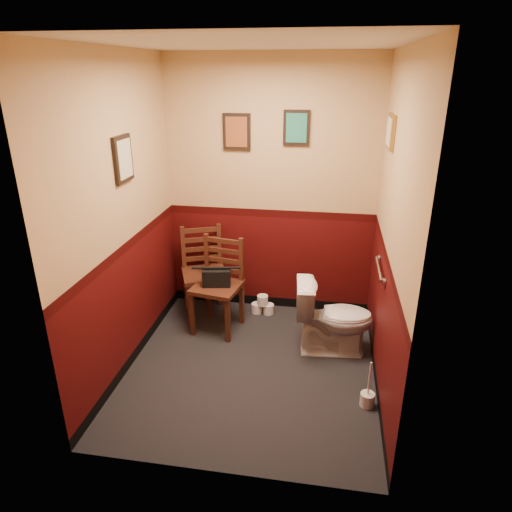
{
  "coord_description": "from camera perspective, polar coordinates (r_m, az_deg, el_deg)",
  "views": [
    {
      "loc": [
        0.61,
        -3.43,
        2.53
      ],
      "look_at": [
        0.0,
        0.25,
        1.0
      ],
      "focal_mm": 32.0,
      "sensor_mm": 36.0,
      "label": 1
    }
  ],
  "objects": [
    {
      "name": "framed_print_back_a",
      "position": [
        4.75,
        -2.44,
        15.25
      ],
      "size": [
        0.28,
        0.04,
        0.36
      ],
      "color": "black",
      "rests_on": "wall_back"
    },
    {
      "name": "toilet_brush",
      "position": [
        3.96,
        13.74,
        -16.92
      ],
      "size": [
        0.12,
        0.12,
        0.41
      ],
      "color": "silver",
      "rests_on": "floor"
    },
    {
      "name": "wall_right",
      "position": [
        3.66,
        16.59,
        2.55
      ],
      "size": [
        0.0,
        2.4,
        2.7
      ],
      "primitive_type": "cube",
      "rotation": [
        1.57,
        0.0,
        -1.57
      ],
      "color": "#3C0808",
      "rests_on": "ground"
    },
    {
      "name": "toilet",
      "position": [
        4.4,
        9.69,
        -7.64
      ],
      "size": [
        0.77,
        0.47,
        0.72
      ],
      "primitive_type": "imported",
      "rotation": [
        0.0,
        0.0,
        1.66
      ],
      "color": "white",
      "rests_on": "floor"
    },
    {
      "name": "handbag",
      "position": [
        4.6,
        -4.96,
        -2.66
      ],
      "size": [
        0.3,
        0.19,
        0.2
      ],
      "rotation": [
        0.0,
        0.0,
        0.18
      ],
      "color": "black",
      "rests_on": "chair_right"
    },
    {
      "name": "wall_back",
      "position": [
        4.82,
        1.85,
        8.1
      ],
      "size": [
        2.2,
        0.0,
        2.7
      ],
      "primitive_type": "cube",
      "rotation": [
        1.57,
        0.0,
        0.0
      ],
      "color": "#3C0808",
      "rests_on": "ground"
    },
    {
      "name": "ceiling",
      "position": [
        3.49,
        -0.74,
        25.09
      ],
      "size": [
        2.2,
        2.4,
        0.0
      ],
      "primitive_type": "cube",
      "rotation": [
        3.14,
        0.0,
        0.0
      ],
      "color": "silver",
      "rests_on": "ground"
    },
    {
      "name": "chair_left",
      "position": [
        4.97,
        -6.52,
        -2.08
      ],
      "size": [
        0.6,
        0.6,
        0.98
      ],
      "rotation": [
        0.0,
        0.0,
        0.39
      ],
      "color": "#4E2517",
      "rests_on": "floor"
    },
    {
      "name": "framed_print_right",
      "position": [
        4.09,
        16.48,
        14.68
      ],
      "size": [
        0.04,
        0.34,
        0.28
      ],
      "color": "olive",
      "rests_on": "wall_right"
    },
    {
      "name": "wall_front",
      "position": [
        2.6,
        -5.22,
        -4.82
      ],
      "size": [
        2.2,
        0.0,
        2.7
      ],
      "primitive_type": "cube",
      "rotation": [
        -1.57,
        0.0,
        0.0
      ],
      "color": "#3C0808",
      "rests_on": "ground"
    },
    {
      "name": "framed_print_back_b",
      "position": [
        4.66,
        5.09,
        15.67
      ],
      "size": [
        0.26,
        0.04,
        0.34
      ],
      "color": "black",
      "rests_on": "wall_back"
    },
    {
      "name": "wall_left",
      "position": [
        4.01,
        -16.36,
        4.26
      ],
      "size": [
        0.0,
        2.4,
        2.7
      ],
      "primitive_type": "cube",
      "rotation": [
        1.57,
        0.0,
        1.57
      ],
      "color": "#3C0808",
      "rests_on": "ground"
    },
    {
      "name": "floor",
      "position": [
        4.31,
        -0.56,
        -13.69
      ],
      "size": [
        2.2,
        2.4,
        0.0
      ],
      "primitive_type": "cube",
      "color": "black",
      "rests_on": "ground"
    },
    {
      "name": "framed_print_left",
      "position": [
        3.97,
        -16.26,
        11.57
      ],
      "size": [
        0.04,
        0.3,
        0.38
      ],
      "color": "black",
      "rests_on": "wall_left"
    },
    {
      "name": "grab_bar",
      "position": [
        4.03,
        15.17,
        -1.59
      ],
      "size": [
        0.05,
        0.56,
        0.06
      ],
      "color": "silver",
      "rests_on": "wall_right"
    },
    {
      "name": "tp_stack",
      "position": [
        5.11,
        0.83,
        -6.23
      ],
      "size": [
        0.25,
        0.13,
        0.22
      ],
      "color": "silver",
      "rests_on": "floor"
    },
    {
      "name": "chair_right",
      "position": [
        4.69,
        -4.7,
        -3.66
      ],
      "size": [
        0.52,
        0.52,
        0.97
      ],
      "rotation": [
        0.0,
        0.0,
        -0.17
      ],
      "color": "#4E2517",
      "rests_on": "floor"
    }
  ]
}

